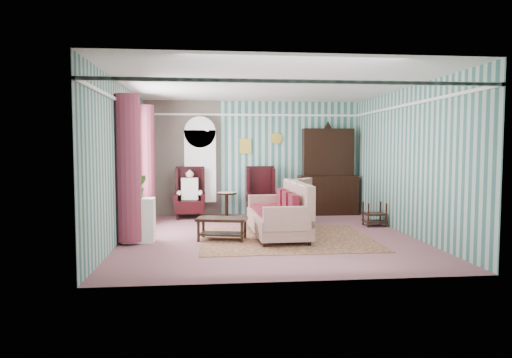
{
  "coord_description": "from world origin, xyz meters",
  "views": [
    {
      "loc": [
        -1.12,
        -8.68,
        1.73
      ],
      "look_at": [
        -0.17,
        0.6,
        1.07
      ],
      "focal_mm": 32.0,
      "sensor_mm": 36.0,
      "label": 1
    }
  ],
  "objects": [
    {
      "name": "potted_plant_b",
      "position": [
        -2.39,
        -0.18,
        1.01
      ],
      "size": [
        0.29,
        0.26,
        0.42
      ],
      "primitive_type": "imported",
      "rotation": [
        0.0,
        0.0,
        0.4
      ],
      "color": "#174B19",
      "rests_on": "plant_stand"
    },
    {
      "name": "potted_plant_c",
      "position": [
        -2.47,
        -0.25,
        0.99
      ],
      "size": [
        0.27,
        0.27,
        0.38
      ],
      "primitive_type": "imported",
      "rotation": [
        0.0,
        0.0,
        -0.31
      ],
      "color": "#1E4C17",
      "rests_on": "plant_stand"
    },
    {
      "name": "floral_armchair",
      "position": [
        0.7,
        1.5,
        0.52
      ],
      "size": [
        1.15,
        1.16,
        1.05
      ],
      "primitive_type": "cube",
      "rotation": [
        0.0,
        0.0,
        0.96
      ],
      "color": "beige",
      "rests_on": "floor"
    },
    {
      "name": "room_shell",
      "position": [
        -0.62,
        0.18,
        2.01
      ],
      "size": [
        5.53,
        6.02,
        2.91
      ],
      "color": "#3B6C68",
      "rests_on": "ground"
    },
    {
      "name": "wingback_right",
      "position": [
        0.15,
        2.45,
        0.62
      ],
      "size": [
        0.76,
        0.8,
        1.25
      ],
      "primitive_type": "cube",
      "color": "black",
      "rests_on": "floor"
    },
    {
      "name": "coffee_table",
      "position": [
        -0.9,
        -0.28,
        0.21
      ],
      "size": [
        1.0,
        0.67,
        0.42
      ],
      "primitive_type": "cube",
      "rotation": [
        0.0,
        0.0,
        -0.23
      ],
      "color": "black",
      "rests_on": "floor"
    },
    {
      "name": "potted_plant_a",
      "position": [
        -2.45,
        -0.37,
        1.0
      ],
      "size": [
        0.45,
        0.42,
        0.39
      ],
      "primitive_type": "imported",
      "rotation": [
        0.0,
        0.0,
        -0.43
      ],
      "color": "#21571B",
      "rests_on": "plant_stand"
    },
    {
      "name": "floor",
      "position": [
        0.0,
        0.0,
        0.0
      ],
      "size": [
        6.0,
        6.0,
        0.0
      ],
      "primitive_type": "plane",
      "color": "#95565F",
      "rests_on": "ground"
    },
    {
      "name": "plant_stand",
      "position": [
        -2.4,
        -0.3,
        0.4
      ],
      "size": [
        0.55,
        0.35,
        0.8
      ],
      "primitive_type": "cube",
      "color": "white",
      "rests_on": "floor"
    },
    {
      "name": "round_side_table",
      "position": [
        -0.7,
        2.6,
        0.3
      ],
      "size": [
        0.5,
        0.5,
        0.6
      ],
      "primitive_type": "cylinder",
      "color": "black",
      "rests_on": "floor"
    },
    {
      "name": "sofa",
      "position": [
        0.18,
        -0.03,
        0.54
      ],
      "size": [
        1.08,
        2.16,
        1.08
      ],
      "primitive_type": "cube",
      "rotation": [
        0.0,
        0.0,
        1.61
      ],
      "color": "beige",
      "rests_on": "floor"
    },
    {
      "name": "bookcase",
      "position": [
        -1.35,
        2.84,
        1.12
      ],
      "size": [
        0.8,
        0.28,
        2.24
      ],
      "primitive_type": "cube",
      "color": "silver",
      "rests_on": "floor"
    },
    {
      "name": "nest_table",
      "position": [
        2.47,
        0.9,
        0.27
      ],
      "size": [
        0.45,
        0.38,
        0.54
      ],
      "primitive_type": "cube",
      "color": "black",
      "rests_on": "floor"
    },
    {
      "name": "dresser_hutch",
      "position": [
        1.9,
        2.72,
        1.18
      ],
      "size": [
        1.5,
        0.56,
        2.36
      ],
      "primitive_type": "cube",
      "color": "black",
      "rests_on": "floor"
    },
    {
      "name": "wingback_left",
      "position": [
        -1.6,
        2.45,
        0.62
      ],
      "size": [
        0.76,
        0.8,
        1.25
      ],
      "primitive_type": "cube",
      "color": "black",
      "rests_on": "floor"
    },
    {
      "name": "rug",
      "position": [
        0.3,
        -0.3,
        0.01
      ],
      "size": [
        3.2,
        2.6,
        0.01
      ],
      "primitive_type": "cube",
      "color": "#431B16",
      "rests_on": "floor"
    },
    {
      "name": "seated_woman",
      "position": [
        -1.6,
        2.45,
        0.59
      ],
      "size": [
        0.44,
        0.4,
        1.18
      ],
      "primitive_type": null,
      "color": "silver",
      "rests_on": "floor"
    }
  ]
}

